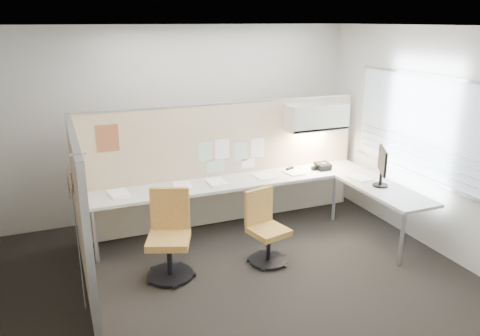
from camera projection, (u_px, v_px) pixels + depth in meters
name	position (u px, v px, depth m)	size (l,w,h in m)	color
floor	(229.00, 281.00, 5.37)	(5.50, 4.50, 0.01)	black
ceiling	(227.00, 26.00, 4.52)	(5.50, 4.50, 0.01)	white
wall_back	(175.00, 123.00, 6.93)	(5.50, 0.02, 2.80)	beige
wall_front	(353.00, 262.00, 2.96)	(5.50, 0.02, 2.80)	beige
wall_right	(431.00, 140.00, 5.93)	(0.02, 4.50, 2.80)	beige
window_pane	(431.00, 129.00, 5.87)	(0.01, 2.80, 1.30)	#A2B1BC
partition_back	(225.00, 164.00, 6.71)	(4.10, 0.06, 1.75)	#CFB58F
partition_left	(81.00, 214.00, 5.01)	(0.06, 2.20, 1.75)	#CFB58F
desk	(262.00, 189.00, 6.51)	(4.00, 2.07, 0.73)	beige
overhead_bin	(316.00, 117.00, 6.82)	(0.90, 0.36, 0.38)	beige
task_light_strip	(316.00, 131.00, 6.88)	(0.60, 0.06, 0.02)	#FFEABF
pinned_papers	(231.00, 154.00, 6.66)	(1.01, 0.00, 0.47)	#8CBF8C
poster	(108.00, 138.00, 5.95)	(0.28, 0.00, 0.35)	orange
chair_left	(169.00, 237.00, 5.37)	(0.61, 0.62, 1.01)	black
chair_right	(265.00, 229.00, 5.70)	(0.50, 0.52, 0.89)	black
monitor	(382.00, 165.00, 6.17)	(0.26, 0.44, 0.52)	black
phone	(323.00, 166.00, 6.95)	(0.21, 0.20, 0.12)	black
stapler	(290.00, 169.00, 6.90)	(0.14, 0.04, 0.05)	black
tape_dispenser	(315.00, 168.00, 6.93)	(0.10, 0.06, 0.06)	black
coat_hook	(72.00, 196.00, 4.03)	(0.18, 0.49, 1.45)	silver
paper_stack_0	(119.00, 194.00, 5.94)	(0.23, 0.30, 0.04)	white
paper_stack_1	(182.00, 186.00, 6.25)	(0.23, 0.30, 0.02)	white
paper_stack_2	(216.00, 183.00, 6.34)	(0.23, 0.30, 0.04)	white
paper_stack_3	(263.00, 176.00, 6.63)	(0.23, 0.30, 0.01)	white
paper_stack_4	(294.00, 172.00, 6.80)	(0.23, 0.30, 0.02)	white
paper_stack_5	(361.00, 178.00, 6.54)	(0.23, 0.30, 0.02)	white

